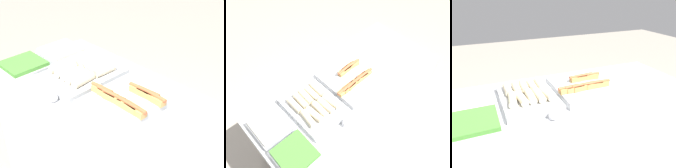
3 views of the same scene
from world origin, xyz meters
The scene contains 6 objects.
counter centered at (0.00, 0.00, 0.47)m, with size 1.73×0.77×0.95m.
tray_hotdogs centered at (0.02, 0.00, 0.98)m, with size 0.40×0.47×0.10m.
tray_wraps centered at (-0.37, 0.00, 0.99)m, with size 0.35×0.48×0.10m.
tray_side_front centered at (-0.71, -0.22, 0.98)m, with size 0.26×0.27×0.07m.
tray_side_back centered at (-0.71, 0.08, 0.98)m, with size 0.26×0.27×0.07m.
serving_spoon_near centered at (-0.31, -0.28, 0.97)m, with size 0.24×0.06×0.06m.
Camera 3 is at (-0.65, -1.28, 1.65)m, focal length 35.00 mm.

